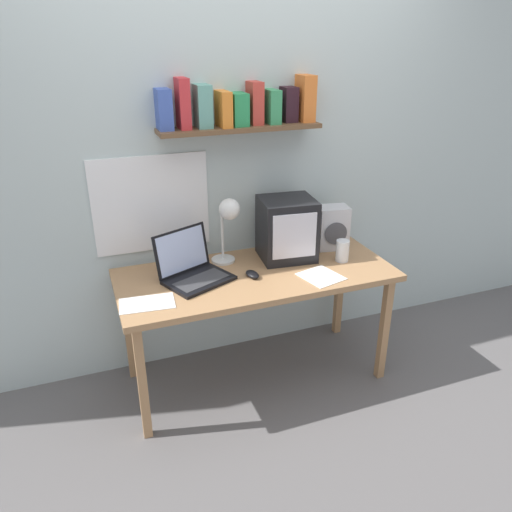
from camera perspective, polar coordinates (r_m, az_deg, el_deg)
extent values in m
plane|color=#615E5E|center=(3.19, 0.00, -13.46)|extent=(12.00, 12.00, 0.00)
cube|color=silver|center=(2.97, -2.78, 11.61)|extent=(5.60, 0.06, 2.60)
cube|color=white|center=(2.90, -11.87, 5.82)|extent=(0.66, 0.01, 0.55)
cube|color=brown|center=(2.84, -1.79, 14.39)|extent=(0.92, 0.18, 0.02)
cube|color=#3E59B0|center=(2.74, -10.50, 16.14)|extent=(0.07, 0.13, 0.21)
cube|color=red|center=(2.75, -8.37, 16.85)|extent=(0.06, 0.13, 0.26)
cube|color=#60A193|center=(2.78, -6.11, 16.65)|extent=(0.08, 0.13, 0.22)
cube|color=orange|center=(2.80, -3.75, 16.42)|extent=(0.06, 0.16, 0.19)
cube|color=#2A8F51|center=(2.84, -2.05, 16.42)|extent=(0.09, 0.14, 0.17)
cube|color=#C33D32|center=(2.87, -0.13, 17.08)|extent=(0.07, 0.12, 0.23)
cube|color=#38935A|center=(2.91, 1.82, 16.70)|extent=(0.07, 0.14, 0.18)
cube|color=black|center=(2.96, 3.76, 16.90)|extent=(0.08, 0.11, 0.19)
cube|color=orange|center=(2.99, 5.66, 17.50)|extent=(0.08, 0.14, 0.25)
cube|color=#AC7E52|center=(2.82, 0.00, -2.18)|extent=(1.55, 0.67, 0.03)
cube|color=#AC7E52|center=(2.64, -12.86, -13.99)|extent=(0.04, 0.05, 0.68)
cube|color=#AC7E52|center=(3.08, 14.45, -8.10)|extent=(0.04, 0.05, 0.68)
cube|color=#AC7E52|center=(3.09, -14.41, -8.01)|extent=(0.04, 0.05, 0.68)
cube|color=#AC7E52|center=(3.47, 9.48, -3.73)|extent=(0.04, 0.05, 0.68)
cube|color=black|center=(2.93, 3.53, 3.13)|extent=(0.34, 0.31, 0.36)
cube|color=silver|center=(2.80, 4.43, 2.27)|extent=(0.25, 0.04, 0.26)
cube|color=black|center=(2.71, -6.51, -2.79)|extent=(0.41, 0.36, 0.02)
cube|color=#38383A|center=(2.70, -6.28, -2.72)|extent=(0.32, 0.24, 0.00)
cube|color=black|center=(2.77, -8.49, 0.60)|extent=(0.33, 0.18, 0.24)
cube|color=#B0C1EA|center=(2.77, -8.49, 0.60)|extent=(0.30, 0.17, 0.22)
cylinder|color=silver|center=(2.95, -3.77, -0.44)|extent=(0.14, 0.14, 0.01)
cylinder|color=silver|center=(2.88, -3.87, 2.65)|extent=(0.02, 0.02, 0.33)
sphere|color=silver|center=(2.77, -3.06, 5.37)|extent=(0.12, 0.12, 0.12)
cylinder|color=white|center=(2.97, 9.85, 0.59)|extent=(0.08, 0.08, 0.13)
cylinder|color=yellow|center=(2.97, 9.83, 0.28)|extent=(0.07, 0.07, 0.09)
cube|color=silver|center=(3.12, 8.70, 3.25)|extent=(0.21, 0.16, 0.27)
cylinder|color=#4C4C51|center=(3.06, 9.11, 2.55)|extent=(0.14, 0.03, 0.14)
ellipsoid|color=black|center=(2.75, -0.41, -2.11)|extent=(0.08, 0.11, 0.03)
cube|color=white|center=(2.78, 7.44, -2.33)|extent=(0.25, 0.26, 0.00)
cube|color=white|center=(2.55, -12.35, -5.32)|extent=(0.29, 0.19, 0.00)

